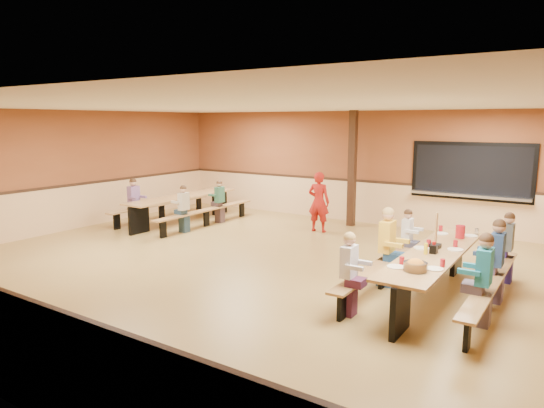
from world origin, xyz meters
The scene contains 23 objects.
ground centered at (0.00, 0.00, 0.00)m, with size 12.00×12.00×0.00m, color olive.
room_envelope centered at (0.00, 0.00, 0.69)m, with size 12.04×10.04×3.02m.
kitchen_pass_through centered at (2.60, 4.96, 1.49)m, with size 2.78×0.28×1.38m.
structural_post centered at (-0.20, 4.40, 1.50)m, with size 0.18×0.18×3.00m, color black.
cafeteria_table_main centered at (3.08, 0.17, 0.53)m, with size 1.91×3.70×0.74m.
cafeteria_table_second centered at (-4.17, 2.25, 0.53)m, with size 1.91×3.70×0.74m.
seated_child_white_left centered at (2.25, -1.17, 0.59)m, with size 0.36×0.29×1.19m, color silver, non-canonical shape.
seated_adult_yellow centered at (2.25, 0.34, 0.65)m, with size 0.42×0.34×1.31m, color yellow, non-canonical shape.
seated_child_grey_left centered at (2.25, 1.40, 0.56)m, with size 0.33×0.27×1.12m, color white, non-canonical shape.
seated_child_teal_right centered at (3.90, -0.51, 0.63)m, with size 0.39×0.32×1.26m, color #1C7088, non-canonical shape.
seated_child_navy_right centered at (3.90, 0.52, 0.63)m, with size 0.40×0.32×1.27m, color navy, non-canonical shape.
seated_child_char_right centered at (3.90, 1.63, 0.60)m, with size 0.36×0.30×1.19m, color #454B4E, non-canonical shape.
seated_child_purple_sec centered at (-4.99, 1.28, 0.62)m, with size 0.38×0.31×1.23m, color slate, non-canonical shape.
seated_child_green_sec centered at (-3.34, 2.81, 0.57)m, with size 0.34×0.27×1.14m, color #30644D, non-canonical shape.
seated_child_tan_sec centered at (-3.34, 1.42, 0.58)m, with size 0.34×0.28×1.16m, color #B5AA91, non-canonical shape.
standing_woman centered at (-0.59, 3.31, 0.75)m, with size 0.55×0.36×1.50m, color #A51812.
punch_pitcher centered at (3.19, 1.33, 0.85)m, with size 0.16×0.16×0.22m, color #AF171F.
chip_bowl centered at (3.11, -0.94, 0.81)m, with size 0.32×0.32×0.15m, color orange, non-canonical shape.
napkin_dispenser centered at (3.08, 0.09, 0.80)m, with size 0.10×0.14×0.13m, color black.
condiment_mustard centered at (2.99, -0.03, 0.82)m, with size 0.06×0.06×0.17m, color yellow.
condiment_ketchup centered at (3.07, 0.13, 0.82)m, with size 0.06×0.06×0.17m, color #B2140F.
table_paddle centered at (3.01, 0.45, 0.88)m, with size 0.16×0.16×0.56m.
place_settings centered at (3.08, 0.17, 0.80)m, with size 0.65×3.30×0.11m, color beige, non-canonical shape.
Camera 1 is at (4.94, -7.22, 2.72)m, focal length 32.00 mm.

